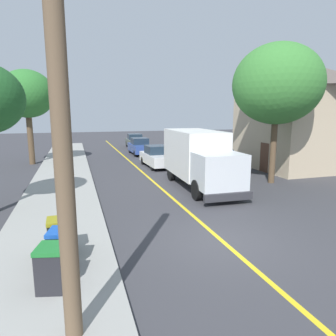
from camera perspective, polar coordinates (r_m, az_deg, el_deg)
ground_plane at (r=10.48m, az=10.34°, el=-13.54°), size 120.00×120.00×0.00m
sidewalk_curb at (r=13.15m, az=-20.32°, el=-8.65°), size 3.60×60.00×0.15m
centre_line_yellow at (r=19.46m, az=-3.36°, el=-2.10°), size 0.16×56.00×0.01m
box_truck at (r=17.29m, az=5.82°, el=2.22°), size 2.63×7.25×3.20m
parked_car_near at (r=23.75m, az=-2.07°, el=2.14°), size 1.94×4.46×1.67m
parked_car_mid at (r=31.00m, az=-5.34°, el=4.06°), size 1.80×4.40×1.67m
parked_car_far at (r=36.93m, az=-6.29°, el=5.07°), size 1.95×4.46×1.67m
parked_van_across at (r=22.03m, az=9.21°, el=1.35°), size 2.00×4.48×1.67m
trash_bin_front at (r=7.86m, az=-21.13°, el=-17.17°), size 0.78×0.84×1.06m
trash_bin_middle at (r=8.72m, az=-19.49°, el=-14.21°), size 0.77×0.84×1.06m
trash_bin_back at (r=9.54m, az=-19.94°, el=-12.05°), size 0.65×0.73×1.06m
utility_pole at (r=5.27m, az=-19.48°, el=5.50°), size 0.32×0.32×7.37m
house_across_street at (r=25.77m, az=24.51°, el=9.14°), size 9.10×8.04×7.82m
street_tree_far_side at (r=19.11m, az=20.00°, el=14.66°), size 5.13×5.13×8.16m
street_tree_down_block at (r=27.18m, az=-25.18°, el=12.52°), size 4.21×4.21×7.60m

